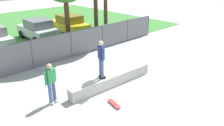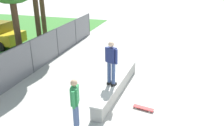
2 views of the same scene
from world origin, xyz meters
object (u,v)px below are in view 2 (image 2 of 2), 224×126
Objects in this scene: concrete_ledge at (117,85)px; bystander at (75,103)px; skateboarder at (111,62)px; skateboard at (143,108)px.

bystander is (-2.92, 0.61, 0.71)m from concrete_ledge.
skateboarder is at bearing -12.57° from bystander.
skateboard is (-1.15, -1.32, -0.22)m from concrete_ledge.
concrete_ledge is at bearing -8.56° from skateboarder.
concrete_ledge reaches higher than skateboard.
skateboarder reaches higher than bystander.
concrete_ledge is 5.83× the size of skateboard.
concrete_ledge is 1.43m from skateboarder.
concrete_ledge is 2.64× the size of bystander.
skateboarder is 1.00× the size of bystander.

